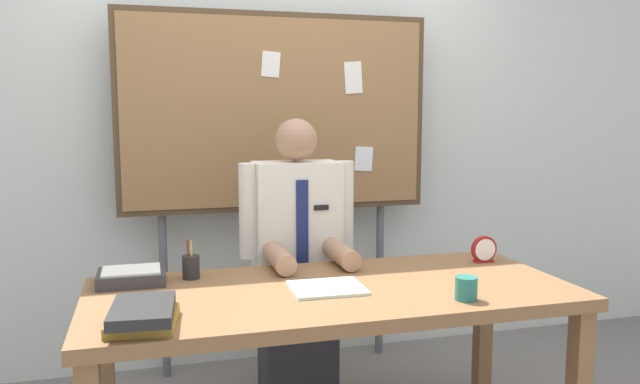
% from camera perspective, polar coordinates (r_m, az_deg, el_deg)
% --- Properties ---
extents(back_wall, '(6.40, 0.08, 2.70)m').
position_cam_1_polar(back_wall, '(3.54, -4.64, 6.32)').
color(back_wall, silver).
rests_on(back_wall, ground_plane).
extents(desk, '(1.86, 0.82, 0.74)m').
position_cam_1_polar(desk, '(2.46, 1.13, -10.53)').
color(desk, brown).
rests_on(desk, ground_plane).
extents(person, '(0.55, 0.56, 1.38)m').
position_cam_1_polar(person, '(3.00, -2.09, -7.54)').
color(person, '#2D2D33').
rests_on(person, ground_plane).
extents(bulletin_board, '(1.66, 0.09, 1.93)m').
position_cam_1_polar(bulletin_board, '(3.34, -3.97, 6.86)').
color(bulletin_board, '#4C3823').
rests_on(bulletin_board, ground_plane).
extents(book_stack, '(0.24, 0.31, 0.07)m').
position_cam_1_polar(book_stack, '(2.09, -15.89, -10.76)').
color(book_stack, olive).
rests_on(book_stack, desk).
extents(open_notebook, '(0.28, 0.24, 0.01)m').
position_cam_1_polar(open_notebook, '(2.41, 0.65, -8.76)').
color(open_notebook, silver).
rests_on(open_notebook, desk).
extents(desk_clock, '(0.12, 0.04, 0.12)m').
position_cam_1_polar(desk_clock, '(2.91, 14.75, -5.18)').
color(desk_clock, maroon).
rests_on(desk_clock, desk).
extents(coffee_mug, '(0.08, 0.08, 0.09)m').
position_cam_1_polar(coffee_mug, '(2.33, 13.22, -8.57)').
color(coffee_mug, '#267266').
rests_on(coffee_mug, desk).
extents(pen_holder, '(0.07, 0.07, 0.16)m').
position_cam_1_polar(pen_holder, '(2.60, -11.72, -6.70)').
color(pen_holder, '#262626').
rests_on(pen_holder, desk).
extents(paper_tray, '(0.26, 0.20, 0.06)m').
position_cam_1_polar(paper_tray, '(2.59, -16.85, -7.40)').
color(paper_tray, '#333338').
rests_on(paper_tray, desk).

